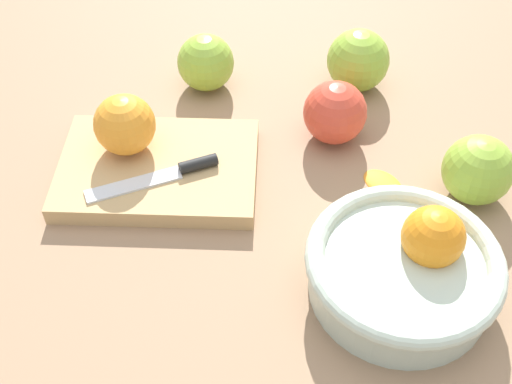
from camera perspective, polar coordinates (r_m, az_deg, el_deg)
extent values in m
plane|color=#997556|center=(0.79, -0.32, 1.98)|extent=(2.40, 2.40, 0.00)
cylinder|color=beige|center=(0.68, 12.47, -7.08)|extent=(0.18, 0.18, 0.05)
torus|color=beige|center=(0.66, 12.81, -5.84)|extent=(0.20, 0.20, 0.02)
sphere|color=orange|center=(0.67, 15.14, -3.78)|extent=(0.06, 0.06, 0.06)
cube|color=tan|center=(0.79, -8.48, 1.97)|extent=(0.26, 0.20, 0.02)
sphere|color=orange|center=(0.78, -11.34, 5.76)|extent=(0.07, 0.07, 0.07)
cube|color=silver|center=(0.76, -10.59, 0.63)|extent=(0.10, 0.08, 0.00)
cylinder|color=black|center=(0.76, -5.03, 2.47)|extent=(0.04, 0.04, 0.01)
sphere|color=#8EB738|center=(0.90, -4.39, 11.15)|extent=(0.08, 0.08, 0.08)
sphere|color=#D6422D|center=(0.82, 6.88, 6.87)|extent=(0.08, 0.08, 0.08)
sphere|color=#8EB738|center=(0.90, 8.86, 11.24)|extent=(0.08, 0.08, 0.08)
sphere|color=#8EB738|center=(0.78, 18.72, 1.83)|extent=(0.08, 0.08, 0.08)
ellipsoid|color=orange|center=(0.79, 11.00, 0.95)|extent=(0.06, 0.06, 0.01)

